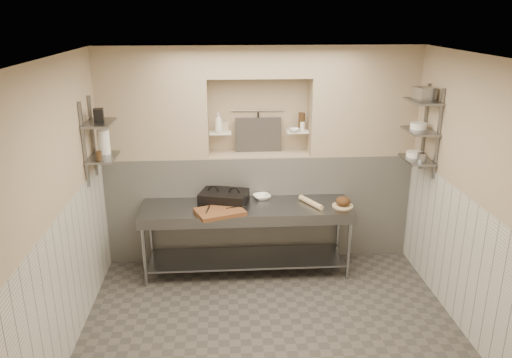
{
  "coord_description": "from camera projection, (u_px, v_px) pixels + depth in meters",
  "views": [
    {
      "loc": [
        -0.47,
        -4.52,
        3.18
      ],
      "look_at": [
        -0.1,
        0.9,
        1.35
      ],
      "focal_mm": 35.0,
      "sensor_mm": 36.0,
      "label": 1
    }
  ],
  "objects": [
    {
      "name": "panini_press",
      "position": [
        224.0,
        198.0,
        6.21
      ],
      "size": [
        0.66,
        0.55,
        0.15
      ],
      "rotation": [
        0.0,
        0.0,
        -0.28
      ],
      "color": "black",
      "rests_on": "prep_table"
    },
    {
      "name": "wall_front",
      "position": [
        305.0,
        325.0,
        2.98
      ],
      "size": [
        4.0,
        0.1,
        2.8
      ],
      "primitive_type": "cube",
      "color": "tan",
      "rests_on": "ground"
    },
    {
      "name": "splash_panel",
      "position": [
        258.0,
        135.0,
        6.54
      ],
      "size": [
        0.6,
        0.08,
        0.45
      ],
      "primitive_type": "cube",
      "rotation": [
        -0.14,
        0.0,
        0.0
      ],
      "color": "#383330",
      "rests_on": "alcove_sill"
    },
    {
      "name": "canister_right",
      "position": [
        422.0,
        157.0,
        5.8
      ],
      "size": [
        0.1,
        0.1,
        0.1
      ],
      "primitive_type": "cylinder",
      "color": "gray",
      "rests_on": "wall_shelf_right_lower"
    },
    {
      "name": "wall_shelf_right_upper",
      "position": [
        423.0,
        101.0,
        5.72
      ],
      "size": [
        0.3,
        0.5,
        0.03
      ],
      "primitive_type": "cube",
      "color": "slate",
      "rests_on": "wall_right"
    },
    {
      "name": "condiment_a",
      "position": [
        303.0,
        121.0,
        6.46
      ],
      "size": [
        0.06,
        0.06,
        0.23
      ],
      "primitive_type": "cylinder",
      "color": "#372514",
      "rests_on": "alcove_shelf_right"
    },
    {
      "name": "condiment_c",
      "position": [
        302.0,
        126.0,
        6.46
      ],
      "size": [
        0.07,
        0.07,
        0.11
      ],
      "primitive_type": "cylinder",
      "color": "white",
      "rests_on": "alcove_shelf_right"
    },
    {
      "name": "wall_left",
      "position": [
        58.0,
        209.0,
        4.74
      ],
      "size": [
        0.1,
        3.9,
        2.8
      ],
      "primitive_type": "cube",
      "color": "tan",
      "rests_on": "ground"
    },
    {
      "name": "bottle_soap",
      "position": [
        219.0,
        123.0,
        6.31
      ],
      "size": [
        0.13,
        0.13,
        0.25
      ],
      "primitive_type": "imported",
      "rotation": [
        0.0,
        0.0,
        -0.43
      ],
      "color": "white",
      "rests_on": "alcove_shelf_left"
    },
    {
      "name": "mixing_bowl",
      "position": [
        262.0,
        197.0,
        6.38
      ],
      "size": [
        0.26,
        0.26,
        0.05
      ],
      "primitive_type": "imported",
      "rotation": [
        0.0,
        0.0,
        0.24
      ],
      "color": "white",
      "rests_on": "prep_table"
    },
    {
      "name": "jar_alcove",
      "position": [
        225.0,
        127.0,
        6.38
      ],
      "size": [
        0.08,
        0.08,
        0.12
      ],
      "primitive_type": "cube",
      "color": "tan",
      "rests_on": "alcove_shelf_left"
    },
    {
      "name": "shelf_rail_left_b",
      "position": [
        84.0,
        145.0,
        5.42
      ],
      "size": [
        0.03,
        0.03,
        0.95
      ],
      "primitive_type": "cube",
      "color": "slate",
      "rests_on": "wall_left"
    },
    {
      "name": "backwall_pillar_left",
      "position": [
        153.0,
        102.0,
        6.21
      ],
      "size": [
        1.35,
        0.4,
        1.4
      ],
      "primitive_type": "cube",
      "color": "tan",
      "rests_on": "backwall_lower"
    },
    {
      "name": "wall_shelf_left_lower",
      "position": [
        103.0,
        157.0,
        5.68
      ],
      "size": [
        0.3,
        0.5,
        0.02
      ],
      "primitive_type": "cube",
      "color": "slate",
      "rests_on": "wall_left"
    },
    {
      "name": "bowl_right_mid",
      "position": [
        419.0,
        126.0,
        5.88
      ],
      "size": [
        0.19,
        0.19,
        0.07
      ],
      "primitive_type": "cylinder",
      "color": "white",
      "rests_on": "wall_shelf_right_mid"
    },
    {
      "name": "backwall_pillar_right",
      "position": [
        362.0,
        100.0,
        6.39
      ],
      "size": [
        1.35,
        0.4,
        1.4
      ],
      "primitive_type": "cube",
      "color": "tan",
      "rests_on": "backwall_lower"
    },
    {
      "name": "wall_right",
      "position": [
        475.0,
        198.0,
        5.0
      ],
      "size": [
        0.1,
        3.9,
        2.8
      ],
      "primitive_type": "cube",
      "color": "tan",
      "rests_on": "ground"
    },
    {
      "name": "ceiling",
      "position": [
        274.0,
        51.0,
        4.41
      ],
      "size": [
        4.0,
        3.9,
        0.1
      ],
      "primitive_type": "cube",
      "color": "silver",
      "rests_on": "ground"
    },
    {
      "name": "bread_board",
      "position": [
        343.0,
        206.0,
        6.14
      ],
      "size": [
        0.26,
        0.26,
        0.01
      ],
      "primitive_type": "cylinder",
      "color": "tan",
      "rests_on": "prep_table"
    },
    {
      "name": "knife_blade",
      "position": [
        235.0,
        207.0,
        5.98
      ],
      "size": [
        0.23,
        0.1,
        0.01
      ],
      "primitive_type": "cube",
      "rotation": [
        0.0,
        0.0,
        0.33
      ],
      "color": "gray",
      "rests_on": "cutting_board"
    },
    {
      "name": "basket_right",
      "position": [
        424.0,
        94.0,
        5.7
      ],
      "size": [
        0.22,
        0.26,
        0.15
      ],
      "primitive_type": "cube",
      "rotation": [
        0.0,
        0.0,
        0.14
      ],
      "color": "gray",
      "rests_on": "wall_shelf_right_upper"
    },
    {
      "name": "jug_left",
      "position": [
        104.0,
        142.0,
        5.74
      ],
      "size": [
        0.14,
        0.14,
        0.28
      ],
      "primitive_type": "cylinder",
      "color": "white",
      "rests_on": "wall_shelf_left_lower"
    },
    {
      "name": "wall_shelf_right_mid",
      "position": [
        420.0,
        131.0,
        5.84
      ],
      "size": [
        0.3,
        0.5,
        0.02
      ],
      "primitive_type": "cube",
      "color": "slate",
      "rests_on": "wall_right"
    },
    {
      "name": "wainscot_right",
      "position": [
        460.0,
        261.0,
        5.22
      ],
      "size": [
        0.02,
        3.9,
        1.4
      ],
      "primitive_type": "cube",
      "color": "silver",
      "rests_on": "floor"
    },
    {
      "name": "alcove_shelf_left",
      "position": [
        220.0,
        133.0,
        6.4
      ],
      "size": [
        0.28,
        0.16,
        0.02
      ],
      "primitive_type": "cube",
      "color": "white",
      "rests_on": "backwall_lower"
    },
    {
      "name": "utensil_rail",
      "position": [
        258.0,
        110.0,
        6.51
      ],
      "size": [
        0.7,
        0.02,
        0.02
      ],
      "primitive_type": "cylinder",
      "rotation": [
        0.0,
        1.57,
        0.0
      ],
      "color": "gray",
      "rests_on": "wall_back"
    },
    {
      "name": "prep_table",
      "position": [
        247.0,
        226.0,
        6.22
      ],
      "size": [
        2.6,
        0.7,
        0.9
      ],
      "color": "gray",
      "rests_on": "floor"
    },
    {
      "name": "hanging_steel",
      "position": [
        258.0,
        124.0,
        6.54
      ],
      "size": [
        0.02,
        0.02,
        0.3
      ],
      "primitive_type": "cylinder",
      "color": "black",
      "rests_on": "utensil_rail"
    },
    {
      "name": "wall_shelf_left_upper",
      "position": [
        99.0,
        123.0,
        5.55
      ],
      "size": [
        0.3,
        0.5,
        0.03
      ],
      "primitive_type": "cube",
      "color": "slate",
      "rests_on": "wall_left"
    },
    {
      "name": "shelf_rail_right_a",
      "position": [
        425.0,
        127.0,
        6.03
      ],
      "size": [
        0.03,
        0.03,
        1.05
      ],
      "primitive_type": "cube",
      "color": "slate",
      "rests_on": "wall_right"
    },
    {
      "name": "wainscot_left",
      "position": [
        73.0,
        274.0,
        4.96
      ],
      "size": [
        0.02,
        3.9,
        1.4
      ],
      "primitive_type": "cube",
      "color": "silver",
      "rests_on": "floor"
    },
    {
      "name": "cutting_board",
      "position": [
        220.0,
        212.0,
        5.91
      ],
      "size": [
        0.64,
        0.55,
        0.05
      ],
      "primitive_type": "cube",
      "rotation": [
        0.0,
        0.0,
        0.35
      ],
      "color": "brown",
      "rests_on": "prep_table"
    },
    {
      "name": "shelf_rail_right_b",
      "position": [
        438.0,
        135.0,
        5.66
      ],
      "size": [
        0.03,
        0.03,
        1.05
      ],
      "primitive_type": "cube",
      "color": "slate",
      "rests_on": "wall_right"
    },
    {
      "name": "shelf_rail_left_a",
      "position": [
        93.0,
        136.0,
        5.8
      ],
      "size": [
        0.03,
        0.03,
        0.95
      ],
      "primitive_type": "cube",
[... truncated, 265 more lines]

